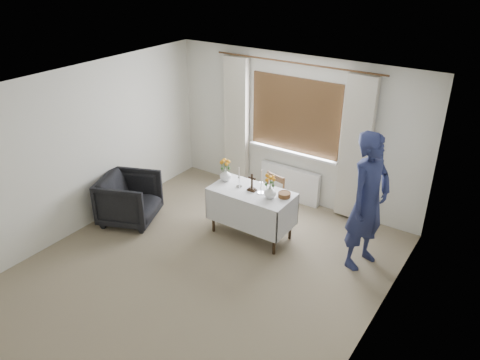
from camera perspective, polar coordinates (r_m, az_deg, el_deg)
name	(u,v)px	position (r m, az deg, el deg)	size (l,w,h in m)	color
ground	(205,269)	(6.56, -4.34, -10.80)	(5.00, 5.00, 0.00)	gray
altar_table	(251,213)	(7.05, 1.40, -4.09)	(1.24, 0.64, 0.76)	silver
wooden_chair	(268,202)	(7.26, 3.38, -2.73)	(0.39, 0.39, 0.85)	brown
armchair	(129,199)	(7.62, -13.33, -2.27)	(0.83, 0.85, 0.78)	black
person	(368,202)	(6.38, 15.33, -2.56)	(0.71, 0.47, 1.94)	navy
radiator	(290,184)	(8.13, 6.08, -0.43)	(1.10, 0.10, 0.60)	white
wooden_cross	(252,182)	(6.81, 1.47, -0.29)	(0.13, 0.09, 0.27)	black
candlestick_left	(239,177)	(6.90, -0.12, 0.34)	(0.09, 0.09, 0.32)	silver
candlestick_right	(261,182)	(6.72, 2.61, -0.21)	(0.11, 0.11, 0.37)	silver
flower_vase_left	(226,175)	(7.13, -1.75, 0.65)	(0.18, 0.18, 0.19)	white
flower_vase_right	(270,192)	(6.65, 3.67, -1.43)	(0.18, 0.18, 0.19)	white
wicker_basket	(284,195)	(6.71, 5.43, -1.80)	(0.18, 0.18, 0.07)	brown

